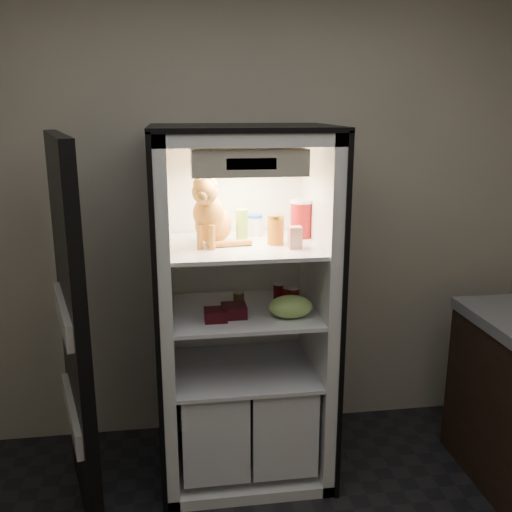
{
  "coord_description": "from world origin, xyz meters",
  "views": [
    {
      "loc": [
        -0.34,
        -1.45,
        1.97
      ],
      "look_at": [
        0.06,
        1.32,
        1.23
      ],
      "focal_mm": 40.0,
      "sensor_mm": 36.0,
      "label": 1
    }
  ],
  "objects": [
    {
      "name": "room_shell",
      "position": [
        0.0,
        0.0,
        1.62
      ],
      "size": [
        3.6,
        3.6,
        3.6
      ],
      "color": "white",
      "rests_on": "floor"
    },
    {
      "name": "refrigerator",
      "position": [
        0.0,
        1.38,
        0.79
      ],
      "size": [
        0.9,
        0.72,
        1.88
      ],
      "color": "white",
      "rests_on": "floor"
    },
    {
      "name": "fridge_door",
      "position": [
        -0.83,
        1.13,
        0.91
      ],
      "size": [
        0.28,
        0.86,
        1.85
      ],
      "rotation": [
        0.0,
        0.0,
        0.26
      ],
      "color": "black",
      "rests_on": "floor"
    },
    {
      "name": "tabby_cat",
      "position": [
        -0.16,
        1.34,
        1.43
      ],
      "size": [
        0.31,
        0.37,
        0.37
      ],
      "rotation": [
        0.0,
        0.0,
        -0.31
      ],
      "color": "orange",
      "rests_on": "refrigerator"
    },
    {
      "name": "parmesan_shaker",
      "position": [
        0.0,
        1.4,
        1.37
      ],
      "size": [
        0.06,
        0.06,
        0.16
      ],
      "color": "green",
      "rests_on": "refrigerator"
    },
    {
      "name": "mayo_tub",
      "position": [
        0.08,
        1.5,
        1.35
      ],
      "size": [
        0.08,
        0.08,
        0.11
      ],
      "color": "white",
      "rests_on": "refrigerator"
    },
    {
      "name": "salsa_jar",
      "position": [
        0.16,
        1.29,
        1.37
      ],
      "size": [
        0.08,
        0.08,
        0.15
      ],
      "color": "maroon",
      "rests_on": "refrigerator"
    },
    {
      "name": "pepper_jar",
      "position": [
        0.32,
        1.43,
        1.39
      ],
      "size": [
        0.12,
        0.12,
        0.2
      ],
      "color": "#A51618",
      "rests_on": "refrigerator"
    },
    {
      "name": "cream_carton",
      "position": [
        0.24,
        1.2,
        1.34
      ],
      "size": [
        0.06,
        0.06,
        0.11
      ],
      "primitive_type": "cube",
      "color": "silver",
      "rests_on": "refrigerator"
    },
    {
      "name": "soda_can_a",
      "position": [
        0.19,
        1.38,
        1.0
      ],
      "size": [
        0.06,
        0.06,
        0.11
      ],
      "color": "black",
      "rests_on": "refrigerator"
    },
    {
      "name": "soda_can_b",
      "position": [
        0.23,
        1.3,
        1.0
      ],
      "size": [
        0.06,
        0.06,
        0.12
      ],
      "color": "black",
      "rests_on": "refrigerator"
    },
    {
      "name": "soda_can_c",
      "position": [
        0.25,
        1.28,
        1.0
      ],
      "size": [
        0.06,
        0.06,
        0.12
      ],
      "color": "black",
      "rests_on": "refrigerator"
    },
    {
      "name": "condiment_jar",
      "position": [
        -0.02,
        1.38,
        0.98
      ],
      "size": [
        0.06,
        0.06,
        0.08
      ],
      "color": "brown",
      "rests_on": "refrigerator"
    },
    {
      "name": "grape_bag",
      "position": [
        0.22,
        1.18,
        1.0
      ],
      "size": [
        0.22,
        0.16,
        0.11
      ],
      "primitive_type": "ellipsoid",
      "color": "#93BC58",
      "rests_on": "refrigerator"
    },
    {
      "name": "berry_box_left",
      "position": [
        -0.16,
        1.19,
        0.97
      ],
      "size": [
        0.11,
        0.11,
        0.06
      ],
      "primitive_type": "cube",
      "color": "#450B11",
      "rests_on": "refrigerator"
    },
    {
      "name": "berry_box_right",
      "position": [
        -0.06,
        1.23,
        0.97
      ],
      "size": [
        0.12,
        0.12,
        0.06
      ],
      "primitive_type": "cube",
      "color": "#450B11",
      "rests_on": "refrigerator"
    }
  ]
}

